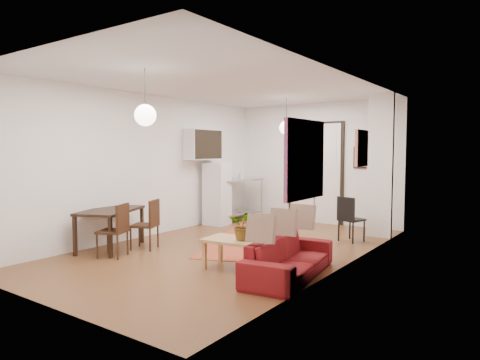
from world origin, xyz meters
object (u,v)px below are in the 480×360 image
Objects in this scene: coffee_table at (238,243)px; dining_table at (110,214)px; dining_chair_far at (116,226)px; dining_chair_near at (148,220)px; kitchen_counter at (236,193)px; fridge at (217,194)px; black_side_chair at (353,215)px; sofa at (289,257)px.

dining_table is at bearing -174.86° from coffee_table.
dining_table is 1.67× the size of dining_chair_far.
dining_chair_near is (0.49, 0.44, -0.13)m from dining_table.
kitchen_counter is 0.99× the size of fridge.
black_side_chair is (3.29, 3.18, -0.13)m from dining_table.
kitchen_counter is 4.11m from dining_chair_far.
black_side_chair is (3.28, -0.63, -0.19)m from kitchen_counter.
coffee_table is 1.22× the size of black_side_chair.
dining_chair_near is at bearing -73.93° from kitchen_counter.
dining_table is 0.67m from dining_chair_near.
dining_chair_far is at bearing -28.14° from dining_table.
dining_chair_near is at bearing -87.45° from fridge.
dining_table is (0.00, -3.07, -0.10)m from fridge.
fridge is at bearing 43.62° from sofa.
fridge is 2.69m from dining_chair_near.
coffee_table is at bearing -45.70° from kitchen_counter.
fridge is (-0.01, -0.74, 0.03)m from kitchen_counter.
black_side_chair is at bearing -2.82° from kitchen_counter.
kitchen_counter reaches higher than black_side_chair.
coffee_table is 0.74× the size of kitchen_counter.
dining_chair_near and dining_chair_far have the same top height.
dining_chair_near reaches higher than coffee_table.
fridge is (-3.43, 2.71, 0.46)m from sofa.
fridge is 1.65× the size of dining_chair_far.
sofa reaches higher than coffee_table.
kitchen_counter is at bearing 163.42° from dining_chair_far.
fridge is at bearing 165.09° from dining_chair_far.
kitchen_counter is 0.98× the size of dining_table.
dining_chair_far is (0.49, -0.26, -0.13)m from dining_table.
fridge reaches higher than kitchen_counter.
dining_table is at bearing 87.97° from sofa.
fridge reaches higher than sofa.
kitchen_counter is at bearing 164.79° from dining_chair_near.
dining_chair_near is at bearing 174.67° from coffee_table.
kitchen_counter is at bearing 6.70° from black_side_chair.
coffee_table is 2.66m from dining_table.
sofa is at bearing 8.73° from coffee_table.
fridge is at bearing 167.27° from dining_chair_near.
dining_table is at bearing -82.19° from kitchen_counter.
kitchen_counter is (-3.41, 3.45, 0.43)m from sofa.
sofa is 4.87m from kitchen_counter.
dining_chair_far is at bearing -75.30° from kitchen_counter.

